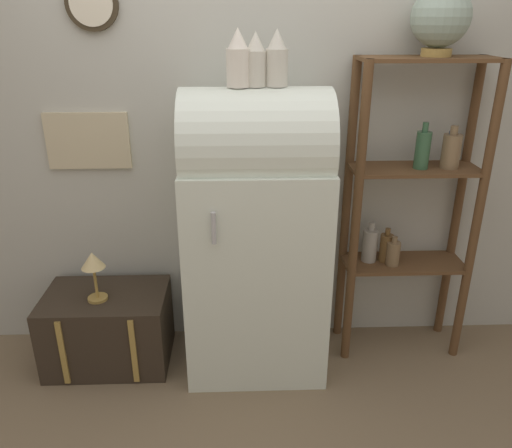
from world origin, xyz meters
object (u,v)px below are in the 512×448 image
(vase_left, at_px, (238,60))
(desk_lamp, at_px, (93,265))
(refrigerator, at_px, (256,234))
(vase_center, at_px, (256,61))
(globe, at_px, (441,18))
(suitcase_trunk, at_px, (108,328))
(vase_right, at_px, (277,60))

(vase_left, xyz_separation_m, desk_lamp, (-0.80, -0.02, -1.06))
(refrigerator, distance_m, vase_center, 0.89)
(globe, bearing_deg, vase_center, -172.40)
(refrigerator, bearing_deg, globe, 7.97)
(vase_left, bearing_deg, vase_center, 9.73)
(globe, bearing_deg, refrigerator, -172.03)
(suitcase_trunk, height_order, desk_lamp, desk_lamp)
(suitcase_trunk, height_order, vase_left, vase_left)
(globe, bearing_deg, suitcase_trunk, -176.59)
(globe, distance_m, vase_center, 0.94)
(vase_left, distance_m, vase_right, 0.18)
(suitcase_trunk, relative_size, desk_lamp, 2.39)
(globe, height_order, vase_center, globe)
(refrigerator, relative_size, vase_left, 5.94)
(globe, distance_m, vase_left, 1.02)
(vase_right, xyz_separation_m, desk_lamp, (-0.99, -0.04, -1.06))
(refrigerator, height_order, vase_center, vase_center)
(vase_right, bearing_deg, globe, 8.26)
(suitcase_trunk, relative_size, vase_center, 2.76)
(refrigerator, bearing_deg, vase_center, 88.87)
(vase_right, bearing_deg, vase_center, -177.75)
(suitcase_trunk, xyz_separation_m, desk_lamp, (-0.02, -0.05, 0.44))
(vase_left, distance_m, desk_lamp, 1.33)
(refrigerator, xyz_separation_m, desk_lamp, (-0.89, -0.03, -0.16))
(vase_right, bearing_deg, refrigerator, -174.36)
(globe, xyz_separation_m, vase_center, (-0.91, -0.12, -0.19))
(suitcase_trunk, xyz_separation_m, vase_left, (0.78, -0.03, 1.50))
(vase_left, xyz_separation_m, vase_center, (0.08, 0.01, -0.01))
(refrigerator, height_order, vase_right, vase_right)
(globe, bearing_deg, vase_left, -172.22)
(vase_left, height_order, vase_right, vase_left)
(refrigerator, height_order, vase_left, vase_left)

